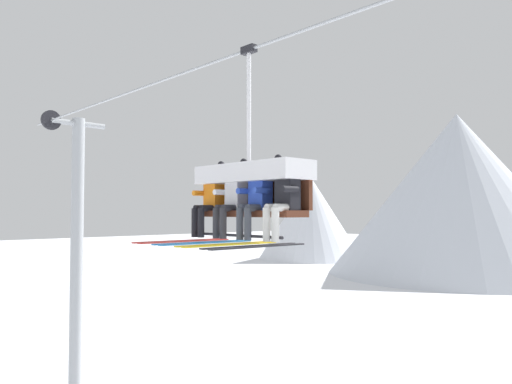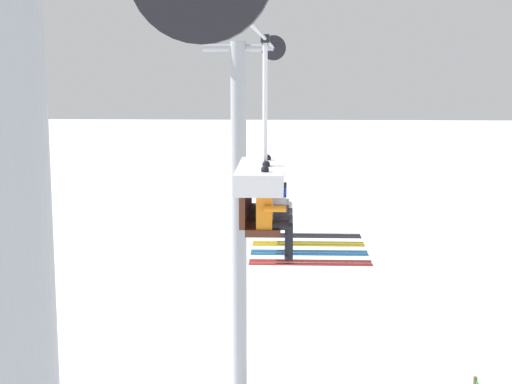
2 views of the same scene
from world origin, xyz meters
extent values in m
cone|color=white|center=(-32.82, 39.58, 4.96)|extent=(12.42, 12.42, 9.93)
cone|color=silver|center=(-13.91, 38.03, 7.28)|extent=(23.17, 23.17, 14.56)
cylinder|color=#9EA3A8|center=(-7.55, 0.00, 4.17)|extent=(0.36, 0.36, 8.34)
cylinder|color=#9EA3A8|center=(-7.55, 0.00, 8.19)|extent=(0.16, 1.60, 0.16)
cylinder|color=black|center=(-7.55, -0.80, 8.19)|extent=(0.08, 0.56, 0.56)
cylinder|color=#9EA3A8|center=(-0.10, -0.80, 8.19)|extent=(16.89, 0.05, 0.05)
cube|color=#512819|center=(0.81, -0.80, 5.55)|extent=(2.10, 0.48, 0.10)
cube|color=#512819|center=(0.81, -0.52, 5.83)|extent=(2.10, 0.08, 0.45)
cube|color=silver|center=(0.81, -0.74, 6.20)|extent=(2.15, 0.68, 0.30)
cylinder|color=black|center=(0.81, -1.12, 5.22)|extent=(2.10, 0.04, 0.04)
cylinder|color=silver|center=(0.81, -0.80, 7.25)|extent=(0.07, 0.07, 1.78)
cube|color=black|center=(0.81, -0.80, 8.19)|extent=(0.28, 0.12, 0.12)
cube|color=orange|center=(-0.05, -0.82, 5.86)|extent=(0.32, 0.22, 0.52)
sphere|color=maroon|center=(-0.05, -0.82, 6.22)|extent=(0.22, 0.22, 0.22)
ellipsoid|color=black|center=(-0.05, -0.92, 6.22)|extent=(0.17, 0.04, 0.08)
cylinder|color=black|center=(-0.14, -0.99, 5.64)|extent=(0.11, 0.34, 0.11)
cylinder|color=black|center=(0.04, -0.99, 5.64)|extent=(0.11, 0.34, 0.11)
cylinder|color=black|center=(-0.14, -1.16, 5.40)|extent=(0.11, 0.11, 0.48)
cylinder|color=black|center=(0.04, -1.16, 5.40)|extent=(0.11, 0.11, 0.48)
cube|color=#B22823|center=(-0.14, -1.46, 5.11)|extent=(0.09, 1.70, 0.02)
cube|color=#B22823|center=(0.04, -1.46, 5.11)|extent=(0.09, 1.70, 0.02)
cylinder|color=orange|center=(-0.24, -0.97, 5.90)|extent=(0.09, 0.30, 0.09)
cylinder|color=orange|center=(0.14, -0.82, 6.21)|extent=(0.09, 0.09, 0.30)
sphere|color=black|center=(0.14, -0.82, 6.38)|extent=(0.11, 0.11, 0.11)
cube|color=silver|center=(0.52, -0.82, 5.86)|extent=(0.32, 0.22, 0.52)
sphere|color=black|center=(0.52, -0.82, 6.22)|extent=(0.22, 0.22, 0.22)
ellipsoid|color=black|center=(0.52, -0.92, 6.22)|extent=(0.17, 0.04, 0.08)
cylinder|color=#2D2D33|center=(0.44, -0.99, 5.64)|extent=(0.11, 0.34, 0.11)
cylinder|color=#2D2D33|center=(0.61, -0.99, 5.64)|extent=(0.11, 0.34, 0.11)
cylinder|color=#2D2D33|center=(0.44, -1.16, 5.40)|extent=(0.11, 0.11, 0.48)
cylinder|color=#2D2D33|center=(0.61, -1.16, 5.40)|extent=(0.11, 0.11, 0.48)
cube|color=#1E6BB2|center=(0.44, -1.46, 5.11)|extent=(0.09, 1.70, 0.02)
cube|color=#1E6BB2|center=(0.61, -1.46, 5.11)|extent=(0.09, 1.70, 0.02)
cylinder|color=silver|center=(0.34, -0.97, 5.90)|extent=(0.09, 0.30, 0.09)
cylinder|color=silver|center=(0.71, -0.82, 6.21)|extent=(0.09, 0.09, 0.30)
sphere|color=black|center=(0.71, -0.82, 6.38)|extent=(0.11, 0.11, 0.11)
cube|color=#2847B7|center=(1.10, -0.82, 5.86)|extent=(0.32, 0.22, 0.52)
sphere|color=silver|center=(1.10, -0.82, 6.22)|extent=(0.22, 0.22, 0.22)
ellipsoid|color=black|center=(1.10, -0.92, 6.22)|extent=(0.17, 0.04, 0.08)
cylinder|color=#3D424C|center=(1.01, -0.99, 5.64)|extent=(0.11, 0.34, 0.11)
cylinder|color=#3D424C|center=(1.19, -0.99, 5.64)|extent=(0.11, 0.34, 0.11)
cylinder|color=#3D424C|center=(1.01, -1.16, 5.40)|extent=(0.11, 0.11, 0.48)
cylinder|color=#3D424C|center=(1.19, -1.16, 5.40)|extent=(0.11, 0.11, 0.48)
cube|color=gold|center=(1.01, -1.46, 5.11)|extent=(0.09, 1.70, 0.02)
cube|color=gold|center=(1.19, -1.46, 5.11)|extent=(0.09, 1.70, 0.02)
cylinder|color=#2847B7|center=(0.91, -0.97, 5.90)|extent=(0.09, 0.30, 0.09)
cylinder|color=#2847B7|center=(1.29, -0.97, 5.90)|extent=(0.09, 0.30, 0.09)
cube|color=black|center=(1.67, -0.82, 5.86)|extent=(0.32, 0.22, 0.52)
sphere|color=maroon|center=(1.67, -0.82, 6.22)|extent=(0.22, 0.22, 0.22)
ellipsoid|color=black|center=(1.67, -0.92, 6.22)|extent=(0.17, 0.04, 0.08)
cylinder|color=silver|center=(1.59, -0.99, 5.64)|extent=(0.11, 0.34, 0.11)
cylinder|color=silver|center=(1.76, -0.99, 5.64)|extent=(0.11, 0.34, 0.11)
cylinder|color=silver|center=(1.59, -1.16, 5.40)|extent=(0.11, 0.11, 0.48)
cylinder|color=silver|center=(1.76, -1.16, 5.40)|extent=(0.11, 0.11, 0.48)
cube|color=#232328|center=(1.59, -1.46, 5.11)|extent=(0.09, 1.70, 0.02)
cube|color=#232328|center=(1.76, -1.46, 5.11)|extent=(0.09, 1.70, 0.02)
cylinder|color=black|center=(1.49, -0.82, 6.21)|extent=(0.09, 0.09, 0.30)
sphere|color=black|center=(1.49, -0.82, 6.38)|extent=(0.11, 0.11, 0.11)
cylinder|color=black|center=(1.86, -0.97, 5.90)|extent=(0.09, 0.30, 0.09)
camera|label=1|loc=(6.67, -6.10, 5.58)|focal=35.00mm
camera|label=2|loc=(-10.61, -1.13, 7.83)|focal=55.00mm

